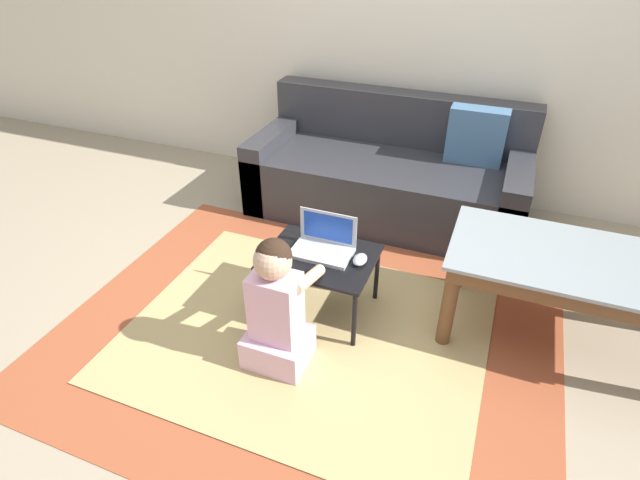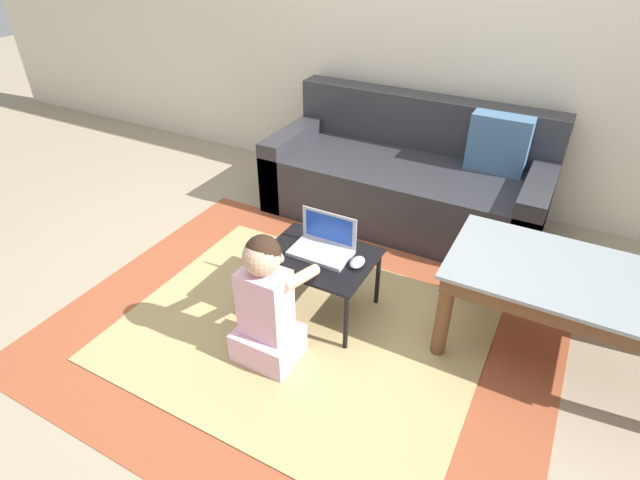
{
  "view_description": "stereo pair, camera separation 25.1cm",
  "coord_description": "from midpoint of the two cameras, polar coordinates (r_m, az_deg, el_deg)",
  "views": [
    {
      "loc": [
        0.79,
        -1.86,
        1.8
      ],
      "look_at": [
        0.02,
        0.09,
        0.41
      ],
      "focal_mm": 28.0,
      "sensor_mm": 36.0,
      "label": 1
    },
    {
      "loc": [
        1.02,
        -1.75,
        1.8
      ],
      "look_at": [
        0.02,
        0.09,
        0.41
      ],
      "focal_mm": 28.0,
      "sensor_mm": 36.0,
      "label": 2
    }
  ],
  "objects": [
    {
      "name": "couch",
      "position": [
        3.48,
        12.06,
        6.72
      ],
      "size": [
        1.82,
        0.81,
        0.77
      ],
      "color": "#2D2D33",
      "rests_on": "ground_plane"
    },
    {
      "name": "ground_plane",
      "position": [
        2.71,
        1.41,
        -8.21
      ],
      "size": [
        16.0,
        16.0,
        0.0
      ],
      "primitive_type": "plane",
      "color": "gray"
    },
    {
      "name": "computer_mouse",
      "position": [
        2.44,
        7.24,
        -2.64
      ],
      "size": [
        0.07,
        0.1,
        0.04
      ],
      "color": "#B2B7C1",
      "rests_on": "laptop_desk"
    },
    {
      "name": "laptop",
      "position": [
        2.51,
        3.17,
        -0.85
      ],
      "size": [
        0.3,
        0.19,
        0.2
      ],
      "color": "#B7BCC6",
      "rests_on": "laptop_desk"
    },
    {
      "name": "wall_back",
      "position": [
        3.62,
        14.91,
        23.78
      ],
      "size": [
        9.0,
        0.06,
        2.5
      ],
      "color": "beige",
      "rests_on": "ground_plane"
    },
    {
      "name": "coffee_table",
      "position": [
        2.52,
        29.7,
        -5.0
      ],
      "size": [
        1.1,
        0.59,
        0.49
      ],
      "color": "gray",
      "rests_on": "ground_plane"
    },
    {
      "name": "area_rug",
      "position": [
        2.58,
        0.48,
        -10.6
      ],
      "size": [
        2.45,
        1.92,
        0.01
      ],
      "color": "#9E4C2D",
      "rests_on": "ground_plane"
    },
    {
      "name": "laptop_desk",
      "position": [
        2.52,
        2.71,
        -2.62
      ],
      "size": [
        0.55,
        0.43,
        0.35
      ],
      "color": "black",
      "rests_on": "ground_plane"
    },
    {
      "name": "person_seated",
      "position": [
        2.26,
        -2.97,
        -7.54
      ],
      "size": [
        0.29,
        0.41,
        0.68
      ],
      "color": "#E5B2CC",
      "rests_on": "ground_plane"
    }
  ]
}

